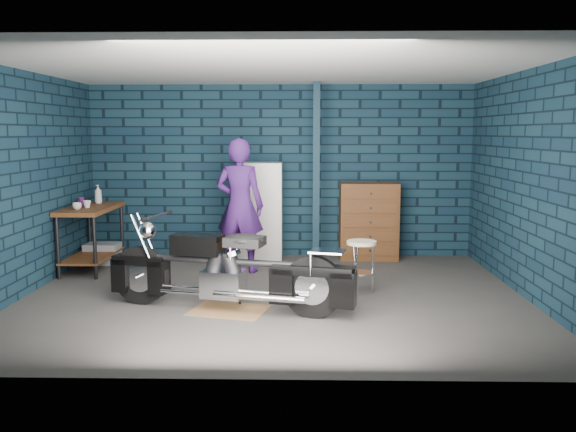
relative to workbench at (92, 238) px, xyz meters
name	(u,v)px	position (x,y,z in m)	size (l,w,h in m)	color
ground	(274,296)	(2.68, -1.42, -0.46)	(6.00, 6.00, 0.00)	#43413F
room_walls	(275,137)	(2.68, -0.87, 1.45)	(6.02, 5.01, 2.71)	#0F2435
support_post	(316,174)	(3.23, 0.53, 0.90)	(0.10, 0.10, 2.70)	#102633
workbench	(92,238)	(0.00, 0.00, 0.00)	(0.60, 1.40, 0.91)	brown
drip_mat	(229,310)	(2.21, -2.03, -0.45)	(0.81, 0.61, 0.01)	brown
motorcycle	(228,264)	(2.21, -2.03, 0.07)	(2.39, 0.65, 1.05)	black
person	(240,206)	(2.15, -0.10, 0.49)	(0.69, 0.45, 1.88)	#431C6B
storage_bin	(103,253)	(0.02, 0.37, -0.30)	(0.49, 0.35, 0.31)	gray
locker	(260,211)	(2.36, 0.81, 0.29)	(0.70, 0.50, 1.50)	silver
tool_chest	(369,221)	(4.06, 0.81, 0.14)	(0.89, 0.49, 1.19)	brown
shop_stool	(361,268)	(3.74, -1.29, -0.13)	(0.36, 0.36, 0.66)	beige
cup_a	(77,206)	(-0.07, -0.35, 0.50)	(0.12, 0.12, 0.10)	beige
cup_b	(87,204)	(0.00, -0.15, 0.51)	(0.11, 0.11, 0.10)	beige
mug_purple	(81,201)	(-0.18, 0.13, 0.51)	(0.08, 0.08, 0.12)	#581862
bottle	(98,194)	(-0.02, 0.41, 0.59)	(0.11, 0.11, 0.28)	gray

